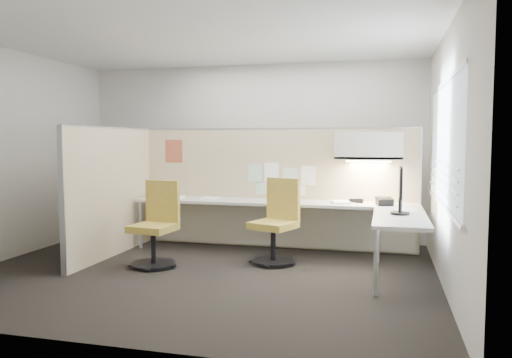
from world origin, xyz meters
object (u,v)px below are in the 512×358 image
(desk, at_px, (295,212))
(chair_left, at_px, (156,227))
(phone, at_px, (384,201))
(monitor, at_px, (401,187))
(chair_right, at_px, (277,224))

(desk, distance_m, chair_left, 1.88)
(chair_left, bearing_deg, phone, 26.94)
(monitor, bearing_deg, desk, 61.81)
(monitor, height_order, phone, monitor)
(desk, distance_m, chair_right, 0.49)
(monitor, bearing_deg, phone, 13.28)
(desk, relative_size, monitor, 7.35)
(desk, xyz_separation_m, chair_left, (-1.60, -0.98, -0.11))
(chair_left, relative_size, monitor, 1.94)
(chair_left, relative_size, phone, 4.19)
(desk, distance_m, monitor, 1.62)
(chair_left, height_order, phone, chair_left)
(desk, height_order, chair_left, chair_left)
(phone, bearing_deg, monitor, -92.92)
(chair_left, bearing_deg, monitor, 11.03)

